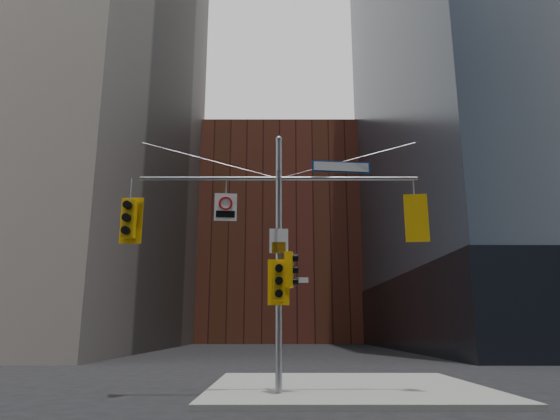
{
  "coord_description": "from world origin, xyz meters",
  "views": [
    {
      "loc": [
        0.03,
        -11.75,
        1.8
      ],
      "look_at": [
        0.03,
        2.0,
        5.07
      ],
      "focal_mm": 32.0,
      "sensor_mm": 36.0,
      "label": 1
    }
  ],
  "objects_px": {
    "traffic_light_pole_side": "(290,270)",
    "regulatory_sign_arm": "(226,206)",
    "traffic_light_pole_front": "(279,282)",
    "street_sign_blade": "(341,167)",
    "traffic_light_west_arm": "(129,219)",
    "traffic_light_east_arm": "(416,219)",
    "signal_assembly": "(279,232)"
  },
  "relations": [
    {
      "from": "traffic_light_east_arm",
      "to": "traffic_light_west_arm",
      "type": "bearing_deg",
      "value": 7.97
    },
    {
      "from": "traffic_light_east_arm",
      "to": "traffic_light_pole_front",
      "type": "height_order",
      "value": "traffic_light_east_arm"
    },
    {
      "from": "traffic_light_pole_front",
      "to": "regulatory_sign_arm",
      "type": "height_order",
      "value": "regulatory_sign_arm"
    },
    {
      "from": "traffic_light_pole_side",
      "to": "signal_assembly",
      "type": "bearing_deg",
      "value": 97.14
    },
    {
      "from": "traffic_light_west_arm",
      "to": "traffic_light_pole_side",
      "type": "height_order",
      "value": "traffic_light_west_arm"
    },
    {
      "from": "traffic_light_west_arm",
      "to": "traffic_light_pole_front",
      "type": "height_order",
      "value": "traffic_light_west_arm"
    },
    {
      "from": "traffic_light_pole_side",
      "to": "street_sign_blade",
      "type": "xyz_separation_m",
      "value": [
        1.49,
        0.0,
        2.98
      ]
    },
    {
      "from": "traffic_light_pole_side",
      "to": "regulatory_sign_arm",
      "type": "distance_m",
      "value": 2.57
    },
    {
      "from": "traffic_light_pole_side",
      "to": "regulatory_sign_arm",
      "type": "xyz_separation_m",
      "value": [
        -1.83,
        -0.02,
        1.8
      ]
    },
    {
      "from": "traffic_light_west_arm",
      "to": "street_sign_blade",
      "type": "height_order",
      "value": "street_sign_blade"
    },
    {
      "from": "street_sign_blade",
      "to": "signal_assembly",
      "type": "bearing_deg",
      "value": 173.54
    },
    {
      "from": "traffic_light_west_arm",
      "to": "street_sign_blade",
      "type": "distance_m",
      "value": 6.23
    },
    {
      "from": "signal_assembly",
      "to": "regulatory_sign_arm",
      "type": "xyz_separation_m",
      "value": [
        -1.51,
        -0.02,
        0.76
      ]
    },
    {
      "from": "traffic_light_east_arm",
      "to": "street_sign_blade",
      "type": "relative_size",
      "value": 0.79
    },
    {
      "from": "traffic_light_pole_front",
      "to": "street_sign_blade",
      "type": "bearing_deg",
      "value": 6.31
    },
    {
      "from": "traffic_light_west_arm",
      "to": "traffic_light_east_arm",
      "type": "distance_m",
      "value": 8.1
    },
    {
      "from": "signal_assembly",
      "to": "traffic_light_west_arm",
      "type": "distance_m",
      "value": 4.25
    },
    {
      "from": "signal_assembly",
      "to": "traffic_light_west_arm",
      "type": "height_order",
      "value": "signal_assembly"
    },
    {
      "from": "traffic_light_east_arm",
      "to": "regulatory_sign_arm",
      "type": "distance_m",
      "value": 5.39
    },
    {
      "from": "traffic_light_pole_side",
      "to": "regulatory_sign_arm",
      "type": "height_order",
      "value": "regulatory_sign_arm"
    },
    {
      "from": "signal_assembly",
      "to": "traffic_light_pole_side",
      "type": "xyz_separation_m",
      "value": [
        0.32,
        0.0,
        -1.04
      ]
    },
    {
      "from": "traffic_light_west_arm",
      "to": "traffic_light_pole_front",
      "type": "xyz_separation_m",
      "value": [
        4.23,
        -0.28,
        -1.78
      ]
    },
    {
      "from": "street_sign_blade",
      "to": "traffic_light_east_arm",
      "type": "bearing_deg",
      "value": -6.63
    },
    {
      "from": "traffic_light_east_arm",
      "to": "regulatory_sign_arm",
      "type": "xyz_separation_m",
      "value": [
        -5.38,
        -0.02,
        0.38
      ]
    },
    {
      "from": "traffic_light_pole_front",
      "to": "street_sign_blade",
      "type": "distance_m",
      "value": 3.8
    },
    {
      "from": "signal_assembly",
      "to": "traffic_light_east_arm",
      "type": "xyz_separation_m",
      "value": [
        3.87,
        0.0,
        0.38
      ]
    },
    {
      "from": "traffic_light_west_arm",
      "to": "traffic_light_east_arm",
      "type": "relative_size",
      "value": 0.98
    },
    {
      "from": "traffic_light_west_arm",
      "to": "regulatory_sign_arm",
      "type": "height_order",
      "value": "regulatory_sign_arm"
    },
    {
      "from": "signal_assembly",
      "to": "street_sign_blade",
      "type": "relative_size",
      "value": 4.67
    },
    {
      "from": "traffic_light_east_arm",
      "to": "traffic_light_pole_side",
      "type": "xyz_separation_m",
      "value": [
        -3.55,
        0.0,
        -1.43
      ]
    },
    {
      "from": "traffic_light_west_arm",
      "to": "traffic_light_pole_side",
      "type": "relative_size",
      "value": 1.36
    },
    {
      "from": "traffic_light_west_arm",
      "to": "traffic_light_east_arm",
      "type": "xyz_separation_m",
      "value": [
        8.1,
        -0.01,
        0.0
      ]
    }
  ]
}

